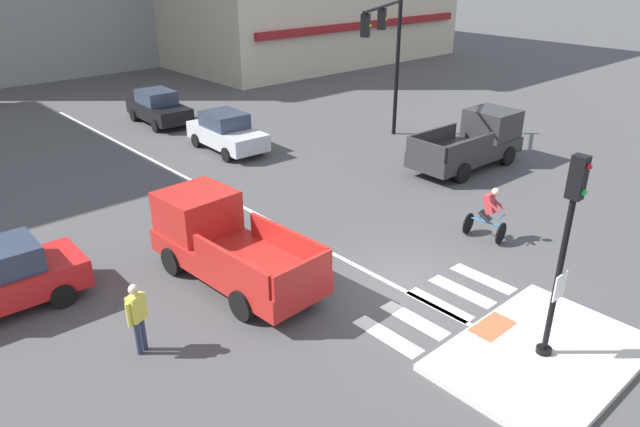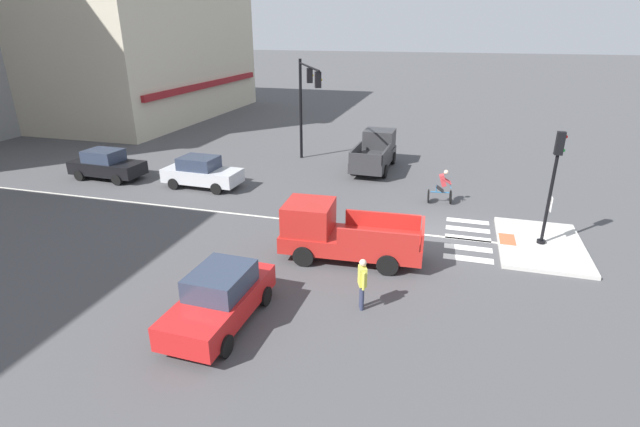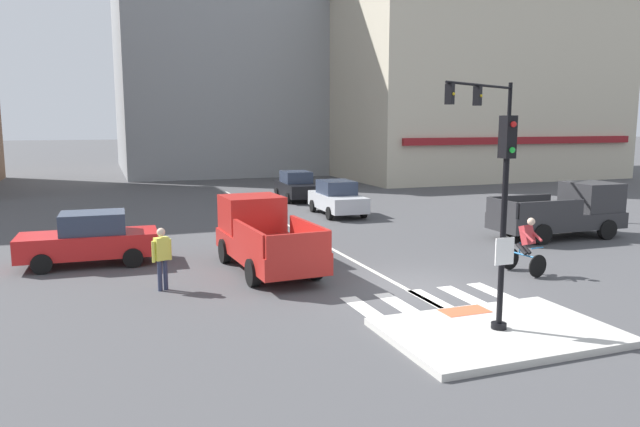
{
  "view_description": "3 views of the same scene",
  "coord_description": "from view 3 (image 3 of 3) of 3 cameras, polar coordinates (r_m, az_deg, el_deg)",
  "views": [
    {
      "loc": [
        -10.12,
        -7.96,
        7.86
      ],
      "look_at": [
        -0.38,
        2.85,
        1.25
      ],
      "focal_mm": 32.44,
      "sensor_mm": 36.0,
      "label": 1
    },
    {
      "loc": [
        -18.3,
        -0.05,
        8.0
      ],
      "look_at": [
        -1.07,
        4.88,
        0.85
      ],
      "focal_mm": 26.39,
      "sensor_mm": 36.0,
      "label": 2
    },
    {
      "loc": [
        -7.59,
        -13.62,
        4.38
      ],
      "look_at": [
        -1.48,
        2.93,
        1.68
      ],
      "focal_mm": 33.47,
      "sensor_mm": 36.0,
      "label": 3
    }
  ],
  "objects": [
    {
      "name": "crosswalk_stripe_a",
      "position": [
        14.47,
        4.06,
        -8.93
      ],
      "size": [
        0.44,
        1.8,
        0.01
      ],
      "primitive_type": "cube",
      "color": "silver",
      "rests_on": "ground"
    },
    {
      "name": "ground_plane",
      "position": [
        16.19,
        8.6,
        -7.1
      ],
      "size": [
        300.0,
        300.0,
        0.0
      ],
      "primitive_type": "plane",
      "color": "#474749"
    },
    {
      "name": "building_corner_right",
      "position": [
        57.74,
        -10.62,
        14.3
      ],
      "size": [
        16.57,
        21.66,
        20.27
      ],
      "color": "gray",
      "rests_on": "ground"
    },
    {
      "name": "crosswalk_stripe_c",
      "position": [
        15.31,
        10.53,
        -8.06
      ],
      "size": [
        0.44,
        1.8,
        0.01
      ],
      "primitive_type": "cube",
      "color": "silver",
      "rests_on": "ground"
    },
    {
      "name": "crosswalk_stripe_b",
      "position": [
        14.87,
        7.39,
        -8.5
      ],
      "size": [
        0.44,
        1.8,
        0.01
      ],
      "primitive_type": "cube",
      "color": "silver",
      "rests_on": "ground"
    },
    {
      "name": "lane_centre_line",
      "position": [
        25.15,
        -2.69,
        -1.33
      ],
      "size": [
        0.14,
        28.0,
        0.01
      ],
      "primitive_type": "cube",
      "color": "silver",
      "rests_on": "ground"
    },
    {
      "name": "traffic_light_mast",
      "position": [
        27.32,
        15.96,
        8.31
      ],
      "size": [
        5.17,
        2.83,
        6.18
      ],
      "color": "black",
      "rests_on": "ground"
    },
    {
      "name": "car_black_eastbound_distant",
      "position": [
        33.87,
        -2.25,
        2.64
      ],
      "size": [
        1.98,
        4.17,
        1.64
      ],
      "color": "black",
      "rests_on": "ground"
    },
    {
      "name": "building_far_block",
      "position": [
        54.19,
        11.99,
        11.82
      ],
      "size": [
        22.3,
        21.33,
        14.96
      ],
      "color": "beige",
      "rests_on": "ground"
    },
    {
      "name": "pedestrian_at_curb_left",
      "position": [
        16.14,
        -14.89,
        -3.75
      ],
      "size": [
        0.52,
        0.33,
        1.67
      ],
      "color": "#2D334C",
      "rests_on": "ground"
    },
    {
      "name": "cyclist",
      "position": [
        18.32,
        19.12,
        -2.83
      ],
      "size": [
        0.79,
        1.17,
        1.68
      ],
      "color": "black",
      "rests_on": "ground"
    },
    {
      "name": "car_red_cross_left",
      "position": [
        19.8,
        -21.14,
        -2.28
      ],
      "size": [
        4.15,
        1.94,
        1.64
      ],
      "color": "red",
      "rests_on": "ground"
    },
    {
      "name": "car_silver_eastbound_far",
      "position": [
        28.44,
        1.65,
        1.49
      ],
      "size": [
        1.97,
        4.17,
        1.64
      ],
      "color": "silver",
      "rests_on": "ground"
    },
    {
      "name": "tactile_pad_front",
      "position": [
        14.08,
        13.66,
        -9.03
      ],
      "size": [
        1.1,
        0.6,
        0.01
      ],
      "primitive_type": "cube",
      "color": "#DB5B38",
      "rests_on": "traffic_island"
    },
    {
      "name": "pickup_truck_red_westbound_near",
      "position": [
        18.11,
        -5.47,
        -2.17
      ],
      "size": [
        2.27,
        5.2,
        2.08
      ],
      "color": "red",
      "rests_on": "ground"
    },
    {
      "name": "crosswalk_stripe_d",
      "position": [
        15.8,
        13.48,
        -7.63
      ],
      "size": [
        0.44,
        1.8,
        0.01
      ],
      "primitive_type": "cube",
      "color": "silver",
      "rests_on": "ground"
    },
    {
      "name": "signal_pole",
      "position": [
        12.52,
        17.25,
        0.98
      ],
      "size": [
        0.44,
        0.38,
        4.37
      ],
      "color": "black",
      "rests_on": "traffic_island"
    },
    {
      "name": "traffic_island",
      "position": [
        13.15,
        16.69,
        -10.79
      ],
      "size": [
        4.67,
        3.16,
        0.15
      ],
      "primitive_type": "cube",
      "color": "beige",
      "rests_on": "ground"
    },
    {
      "name": "pickup_truck_charcoal_cross_right",
      "position": [
        24.79,
        22.55,
        0.14
      ],
      "size": [
        5.14,
        2.15,
        2.08
      ],
      "color": "#2D2D30",
      "rests_on": "ground"
    },
    {
      "name": "crosswalk_stripe_e",
      "position": [
        16.32,
        16.24,
        -7.21
      ],
      "size": [
        0.44,
        1.8,
        0.01
      ],
      "primitive_type": "cube",
      "color": "silver",
      "rests_on": "ground"
    }
  ]
}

